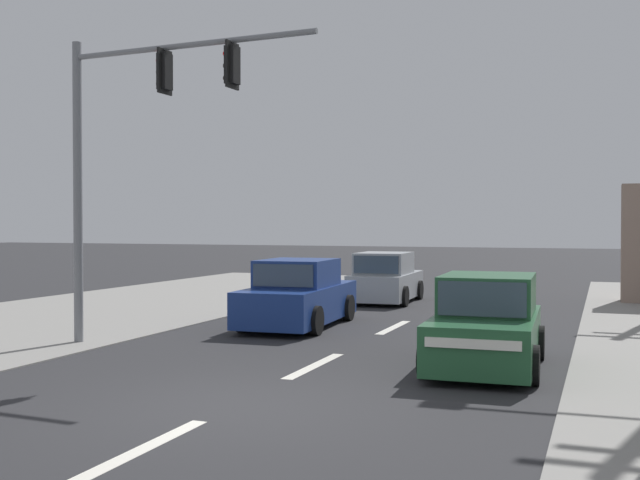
{
  "coord_description": "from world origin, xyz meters",
  "views": [
    {
      "loc": [
        4.54,
        -8.64,
        2.37
      ],
      "look_at": [
        -0.29,
        4.0,
        2.09
      ],
      "focal_mm": 42.0,
      "sensor_mm": 36.0,
      "label": 1
    }
  ],
  "objects_px": {
    "traffic_signal_mast": "(131,132)",
    "hatchback_crossing_left": "(487,325)",
    "sedan_receding_far": "(298,296)",
    "hatchback_kerbside_parked": "(386,279)"
  },
  "relations": [
    {
      "from": "traffic_signal_mast",
      "to": "sedan_receding_far",
      "type": "relative_size",
      "value": 1.39
    },
    {
      "from": "hatchback_crossing_left",
      "to": "hatchback_kerbside_parked",
      "type": "relative_size",
      "value": 1.0
    },
    {
      "from": "sedan_receding_far",
      "to": "hatchback_kerbside_parked",
      "type": "bearing_deg",
      "value": 85.76
    },
    {
      "from": "traffic_signal_mast",
      "to": "sedan_receding_far",
      "type": "height_order",
      "value": "traffic_signal_mast"
    },
    {
      "from": "sedan_receding_far",
      "to": "hatchback_kerbside_parked",
      "type": "distance_m",
      "value": 5.92
    },
    {
      "from": "hatchback_crossing_left",
      "to": "hatchback_kerbside_parked",
      "type": "distance_m",
      "value": 10.46
    },
    {
      "from": "sedan_receding_far",
      "to": "hatchback_kerbside_parked",
      "type": "xyz_separation_m",
      "value": [
        0.44,
        5.91,
        -0.0
      ]
    },
    {
      "from": "traffic_signal_mast",
      "to": "hatchback_crossing_left",
      "type": "distance_m",
      "value": 7.57
    },
    {
      "from": "hatchback_crossing_left",
      "to": "hatchback_kerbside_parked",
      "type": "height_order",
      "value": "same"
    },
    {
      "from": "traffic_signal_mast",
      "to": "sedan_receding_far",
      "type": "distance_m",
      "value": 5.53
    }
  ]
}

